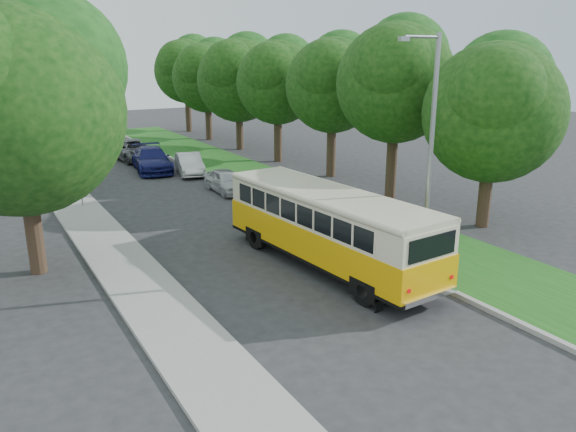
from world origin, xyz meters
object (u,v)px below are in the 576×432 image
lamppost_near (429,147)px  car_blue (152,159)px  car_silver (226,181)px  lamppost_far (56,117)px  car_grey (134,150)px  vintage_bus (328,229)px  car_white (189,164)px

lamppost_near → car_blue: 22.09m
car_blue → car_silver: bearing=-67.7°
lamppost_far → car_grey: bearing=51.6°
vintage_bus → car_silver: bearing=78.3°
car_blue → car_grey: bearing=98.1°
lamppost_far → car_blue: size_ratio=1.43×
car_grey → car_silver: bearing=-88.5°
vintage_bus → car_white: size_ratio=2.38×
lamppost_near → car_silver: 14.51m
car_white → car_grey: bearing=116.4°
car_blue → vintage_bus: bearing=-80.2°
car_grey → car_white: bearing=-82.5°
lamppost_far → car_silver: size_ratio=2.04×
lamppost_far → lamppost_near: bearing=-64.3°
car_blue → car_grey: size_ratio=1.01×
vintage_bus → car_blue: bearing=86.3°
car_silver → car_blue: bearing=105.2°
lamppost_far → car_silver: lamppost_far is taller
lamppost_near → car_grey: size_ratio=1.54×
lamppost_near → car_silver: bearing=94.9°
lamppost_near → car_blue: lamppost_near is taller
lamppost_near → lamppost_far: (-8.91, 18.50, -0.25)m
lamppost_far → car_silver: 9.59m
lamppost_near → car_blue: bearing=98.0°
lamppost_far → vintage_bus: 17.96m
lamppost_near → vintage_bus: bearing=145.8°
car_white → car_silver: bearing=-77.2°
lamppost_near → car_white: (-1.28, 19.43, -3.71)m
vintage_bus → car_blue: vintage_bus is taller
vintage_bus → car_grey: 24.16m
car_silver → lamppost_far: bearing=151.3°
vintage_bus → car_grey: size_ratio=1.83×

